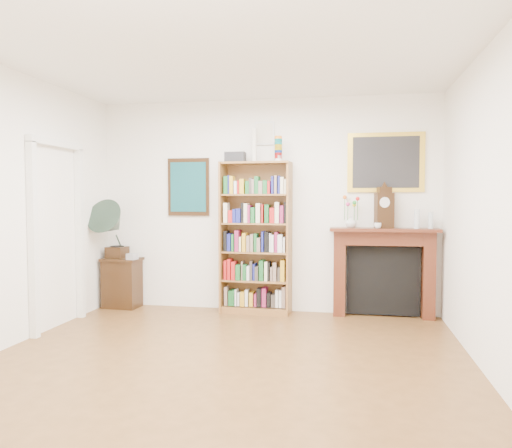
# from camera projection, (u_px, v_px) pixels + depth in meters

# --- Properties ---
(room) EXTENTS (4.51, 5.01, 2.81)m
(room) POSITION_uv_depth(u_px,v_px,m) (215.00, 210.00, 4.16)
(room) COLOR brown
(room) RESTS_ON ground
(door_casing) EXTENTS (0.08, 1.02, 2.17)m
(door_casing) POSITION_uv_depth(u_px,v_px,m) (58.00, 219.00, 5.76)
(door_casing) COLOR white
(door_casing) RESTS_ON left_wall
(teal_poster) EXTENTS (0.58, 0.04, 0.78)m
(teal_poster) POSITION_uv_depth(u_px,v_px,m) (188.00, 187.00, 6.78)
(teal_poster) COLOR black
(teal_poster) RESTS_ON back_wall
(small_picture) EXTENTS (0.26, 0.04, 0.30)m
(small_picture) POSITION_uv_depth(u_px,v_px,m) (265.00, 133.00, 6.55)
(small_picture) COLOR white
(small_picture) RESTS_ON back_wall
(gilt_painting) EXTENTS (0.95, 0.04, 0.75)m
(gilt_painting) POSITION_uv_depth(u_px,v_px,m) (386.00, 162.00, 6.28)
(gilt_painting) COLOR gold
(gilt_painting) RESTS_ON back_wall
(bookshelf) EXTENTS (0.92, 0.37, 2.26)m
(bookshelf) POSITION_uv_depth(u_px,v_px,m) (256.00, 229.00, 6.47)
(bookshelf) COLOR brown
(bookshelf) RESTS_ON floor
(side_cabinet) EXTENTS (0.51, 0.38, 0.68)m
(side_cabinet) POSITION_uv_depth(u_px,v_px,m) (122.00, 283.00, 6.83)
(side_cabinet) COLOR black
(side_cabinet) RESTS_ON floor
(fireplace) EXTENTS (1.34, 0.33, 1.13)m
(fireplace) POSITION_uv_depth(u_px,v_px,m) (383.00, 265.00, 6.28)
(fireplace) COLOR #4B2111
(fireplace) RESTS_ON floor
(gramophone) EXTENTS (0.54, 0.65, 0.80)m
(gramophone) POSITION_uv_depth(u_px,v_px,m) (112.00, 225.00, 6.71)
(gramophone) COLOR black
(gramophone) RESTS_ON side_cabinet
(cd_stack) EXTENTS (0.14, 0.14, 0.08)m
(cd_stack) POSITION_uv_depth(u_px,v_px,m) (132.00, 257.00, 6.64)
(cd_stack) COLOR silver
(cd_stack) RESTS_ON side_cabinet
(mantel_clock) EXTENTS (0.25, 0.18, 0.51)m
(mantel_clock) POSITION_uv_depth(u_px,v_px,m) (384.00, 208.00, 6.20)
(mantel_clock) COLOR black
(mantel_clock) RESTS_ON fireplace
(flower_vase) EXTENTS (0.16, 0.16, 0.15)m
(flower_vase) POSITION_uv_depth(u_px,v_px,m) (351.00, 222.00, 6.28)
(flower_vase) COLOR silver
(flower_vase) RESTS_ON fireplace
(teacup) EXTENTS (0.10, 0.10, 0.07)m
(teacup) POSITION_uv_depth(u_px,v_px,m) (378.00, 226.00, 6.14)
(teacup) COLOR silver
(teacup) RESTS_ON fireplace
(bottle_left) EXTENTS (0.07, 0.07, 0.24)m
(bottle_left) POSITION_uv_depth(u_px,v_px,m) (417.00, 219.00, 6.10)
(bottle_left) COLOR silver
(bottle_left) RESTS_ON fireplace
(bottle_right) EXTENTS (0.06, 0.06, 0.20)m
(bottle_right) POSITION_uv_depth(u_px,v_px,m) (431.00, 220.00, 6.12)
(bottle_right) COLOR silver
(bottle_right) RESTS_ON fireplace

